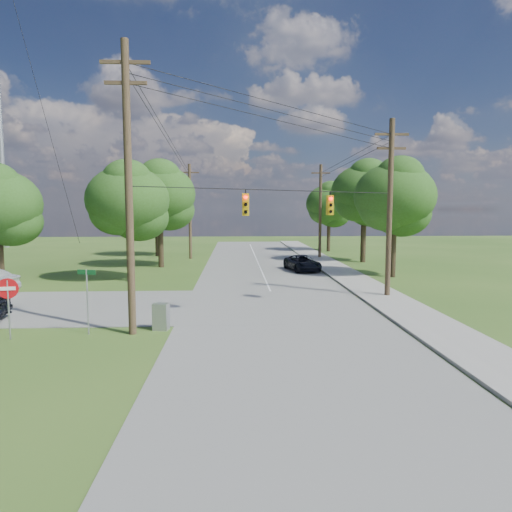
{
  "coord_description": "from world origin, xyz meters",
  "views": [
    {
      "loc": [
        -0.25,
        -18.68,
        5.25
      ],
      "look_at": [
        0.84,
        5.0,
        2.82
      ],
      "focal_mm": 32.0,
      "sensor_mm": 36.0,
      "label": 1
    }
  ],
  "objects_px": {
    "car_main_north": "(302,263)",
    "control_cabinet": "(161,317)",
    "pole_ne": "(390,206)",
    "pole_north_e": "(320,211)",
    "pole_sw": "(129,185)",
    "pole_north_w": "(190,211)",
    "do_not_enter_sign": "(8,295)"
  },
  "relations": [
    {
      "from": "pole_sw",
      "to": "pole_north_w",
      "type": "height_order",
      "value": "pole_sw"
    },
    {
      "from": "do_not_enter_sign",
      "to": "pole_north_w",
      "type": "bearing_deg",
      "value": 72.04
    },
    {
      "from": "car_main_north",
      "to": "control_cabinet",
      "type": "distance_m",
      "value": 20.83
    },
    {
      "from": "pole_north_w",
      "to": "control_cabinet",
      "type": "height_order",
      "value": "pole_north_w"
    },
    {
      "from": "pole_ne",
      "to": "car_main_north",
      "type": "relative_size",
      "value": 2.24
    },
    {
      "from": "pole_ne",
      "to": "control_cabinet",
      "type": "relative_size",
      "value": 8.93
    },
    {
      "from": "pole_ne",
      "to": "pole_sw",
      "type": "bearing_deg",
      "value": -150.62
    },
    {
      "from": "pole_ne",
      "to": "car_main_north",
      "type": "height_order",
      "value": "pole_ne"
    },
    {
      "from": "do_not_enter_sign",
      "to": "pole_ne",
      "type": "bearing_deg",
      "value": 14.47
    },
    {
      "from": "pole_north_w",
      "to": "control_cabinet",
      "type": "distance_m",
      "value": 29.39
    },
    {
      "from": "pole_north_w",
      "to": "do_not_enter_sign",
      "type": "height_order",
      "value": "pole_north_w"
    },
    {
      "from": "pole_ne",
      "to": "pole_north_e",
      "type": "bearing_deg",
      "value": 90.0
    },
    {
      "from": "pole_sw",
      "to": "pole_ne",
      "type": "xyz_separation_m",
      "value": [
        13.5,
        7.6,
        -0.76
      ]
    },
    {
      "from": "control_cabinet",
      "to": "pole_ne",
      "type": "bearing_deg",
      "value": 38.89
    },
    {
      "from": "car_main_north",
      "to": "pole_north_w",
      "type": "bearing_deg",
      "value": 124.35
    },
    {
      "from": "pole_sw",
      "to": "do_not_enter_sign",
      "type": "distance_m",
      "value": 6.53
    },
    {
      "from": "pole_sw",
      "to": "pole_ne",
      "type": "distance_m",
      "value": 15.51
    },
    {
      "from": "pole_sw",
      "to": "car_main_north",
      "type": "bearing_deg",
      "value": 62.47
    },
    {
      "from": "pole_north_e",
      "to": "car_main_north",
      "type": "distance_m",
      "value": 11.65
    },
    {
      "from": "pole_ne",
      "to": "pole_north_e",
      "type": "distance_m",
      "value": 22.0
    },
    {
      "from": "pole_north_e",
      "to": "control_cabinet",
      "type": "bearing_deg",
      "value": -113.15
    },
    {
      "from": "car_main_north",
      "to": "pole_sw",
      "type": "bearing_deg",
      "value": -128.95
    },
    {
      "from": "pole_north_e",
      "to": "control_cabinet",
      "type": "distance_m",
      "value": 31.87
    },
    {
      "from": "control_cabinet",
      "to": "car_main_north",
      "type": "bearing_deg",
      "value": 73.84
    },
    {
      "from": "pole_north_e",
      "to": "control_cabinet",
      "type": "relative_size",
      "value": 8.51
    },
    {
      "from": "pole_ne",
      "to": "pole_north_w",
      "type": "xyz_separation_m",
      "value": [
        -13.9,
        22.0,
        -0.34
      ]
    },
    {
      "from": "pole_north_e",
      "to": "car_main_north",
      "type": "height_order",
      "value": "pole_north_e"
    },
    {
      "from": "car_main_north",
      "to": "control_cabinet",
      "type": "bearing_deg",
      "value": -127.03
    },
    {
      "from": "pole_sw",
      "to": "pole_north_e",
      "type": "xyz_separation_m",
      "value": [
        13.5,
        29.6,
        -1.1
      ]
    },
    {
      "from": "pole_ne",
      "to": "pole_north_w",
      "type": "height_order",
      "value": "pole_ne"
    },
    {
      "from": "pole_ne",
      "to": "pole_north_e",
      "type": "relative_size",
      "value": 1.05
    },
    {
      "from": "pole_north_e",
      "to": "car_main_north",
      "type": "bearing_deg",
      "value": -108.4
    }
  ]
}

